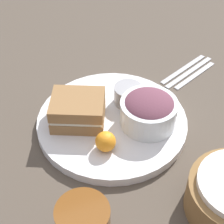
% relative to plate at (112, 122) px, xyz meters
% --- Properties ---
extents(ground_plane, '(4.00, 4.00, 0.00)m').
position_rel_plate_xyz_m(ground_plane, '(0.00, 0.00, -0.01)').
color(ground_plane, '#4C4238').
extents(plate, '(0.32, 0.32, 0.02)m').
position_rel_plate_xyz_m(plate, '(0.00, 0.00, 0.00)').
color(plate, silver).
rests_on(plate, ground_plane).
extents(sandwich, '(0.13, 0.12, 0.06)m').
position_rel_plate_xyz_m(sandwich, '(0.07, -0.02, 0.04)').
color(sandwich, olive).
rests_on(sandwich, plate).
extents(salad_bowl, '(0.12, 0.12, 0.07)m').
position_rel_plate_xyz_m(salad_bowl, '(-0.07, 0.04, 0.05)').
color(salad_bowl, white).
rests_on(salad_bowl, plate).
extents(dressing_cup, '(0.06, 0.06, 0.04)m').
position_rel_plate_xyz_m(dressing_cup, '(-0.05, -0.04, 0.03)').
color(dressing_cup, '#99999E').
rests_on(dressing_cup, plate).
extents(orange_wedge, '(0.04, 0.04, 0.04)m').
position_rel_plate_xyz_m(orange_wedge, '(0.04, 0.07, 0.03)').
color(orange_wedge, orange).
rests_on(orange_wedge, plate).
extents(fork, '(0.16, 0.07, 0.01)m').
position_rel_plate_xyz_m(fork, '(-0.24, -0.12, -0.01)').
color(fork, '#B2B2B7').
rests_on(fork, ground_plane).
extents(knife, '(0.16, 0.08, 0.01)m').
position_rel_plate_xyz_m(knife, '(-0.25, -0.10, -0.01)').
color(knife, '#B2B2B7').
rests_on(knife, ground_plane).
extents(spoon, '(0.14, 0.07, 0.01)m').
position_rel_plate_xyz_m(spoon, '(-0.25, -0.09, -0.01)').
color(spoon, '#B2B2B7').
rests_on(spoon, ground_plane).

